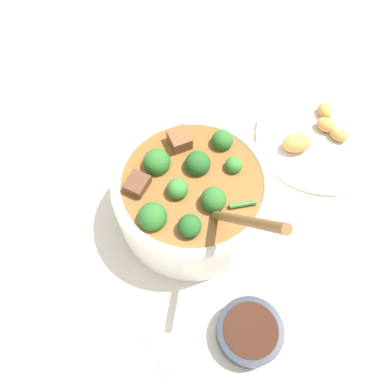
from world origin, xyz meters
The scene contains 4 objects.
ground_plane centered at (0.00, 0.00, 0.00)m, with size 4.00×4.00×0.00m, color silver.
stew_bowl centered at (0.00, 0.00, 0.06)m, with size 0.29×0.24×0.27m.
condiment_bowl centered at (-0.21, -0.02, 0.02)m, with size 0.09×0.09×0.03m.
food_plate centered at (0.08, -0.27, 0.01)m, with size 0.24×0.24×0.05m.
Camera 1 is at (-0.27, 0.08, 0.57)m, focal length 35.00 mm.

